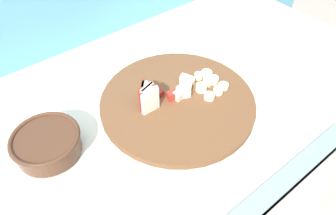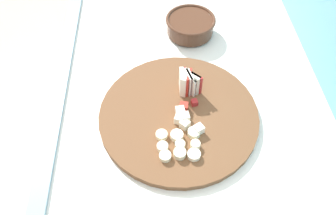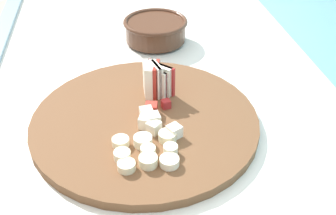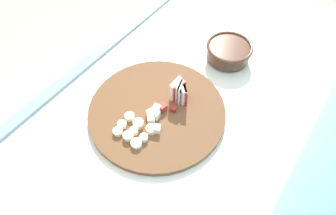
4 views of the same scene
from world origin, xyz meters
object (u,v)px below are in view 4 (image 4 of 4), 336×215
(apple_dice_pile, at_px, (157,115))
(cutting_board, at_px, (157,111))
(apple_wedge_fan, at_px, (179,91))
(ceramic_bowl, at_px, (229,51))
(banana_slice_rows, at_px, (134,130))

(apple_dice_pile, bearing_deg, cutting_board, -144.61)
(apple_wedge_fan, distance_m, ceramic_bowl, 0.25)
(apple_wedge_fan, relative_size, banana_slice_rows, 0.62)
(apple_dice_pile, bearing_deg, banana_slice_rows, -16.23)
(cutting_board, distance_m, apple_dice_pile, 0.03)
(cutting_board, height_order, apple_wedge_fan, apple_wedge_fan)
(banana_slice_rows, bearing_deg, apple_wedge_fan, 168.42)
(cutting_board, xyz_separation_m, ceramic_bowl, (-0.31, 0.06, 0.02))
(apple_dice_pile, distance_m, banana_slice_rows, 0.08)
(banana_slice_rows, height_order, ceramic_bowl, ceramic_bowl)
(ceramic_bowl, bearing_deg, apple_wedge_fan, -7.49)
(apple_wedge_fan, distance_m, banana_slice_rows, 0.17)
(apple_dice_pile, bearing_deg, apple_wedge_fan, 172.27)
(cutting_board, height_order, ceramic_bowl, ceramic_bowl)
(cutting_board, bearing_deg, banana_slice_rows, -4.25)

